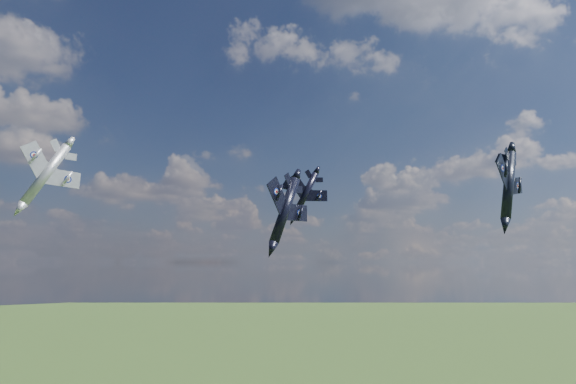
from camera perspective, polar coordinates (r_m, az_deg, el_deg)
jet_lead_navy at (r=86.98m, az=-0.32°, el=-1.86°), size 15.27×18.29×8.11m
jet_right_navy at (r=81.61m, az=21.49°, el=0.64°), size 13.01×15.66×5.95m
jet_high_navy at (r=112.48m, az=1.76°, el=-0.26°), size 14.02×16.11×6.87m
jet_left_silver at (r=82.85m, az=-23.39°, el=1.67°), size 10.50×14.08×7.50m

